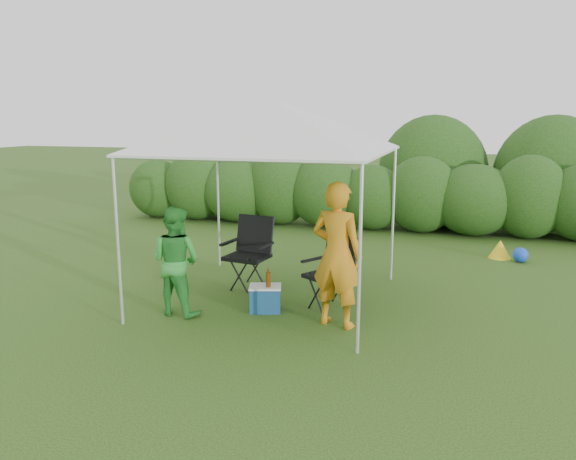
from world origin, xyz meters
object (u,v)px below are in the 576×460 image
(chair_right, at_px, (333,267))
(chair_left, at_px, (250,247))
(man, at_px, (337,255))
(cooler, at_px, (265,298))
(canopy, at_px, (272,125))
(woman, at_px, (176,261))

(chair_right, relative_size, chair_left, 0.91)
(man, height_order, cooler, man)
(canopy, bearing_deg, chair_right, -1.61)
(man, bearing_deg, chair_left, -23.82)
(woman, relative_size, cooler, 2.91)
(woman, bearing_deg, chair_right, -148.22)
(chair_left, bearing_deg, man, -29.26)
(chair_left, height_order, woman, woman)
(man, bearing_deg, chair_right, -60.18)
(canopy, bearing_deg, woman, -137.64)
(canopy, xyz_separation_m, woman, (-1.03, -0.94, -1.74))
(canopy, xyz_separation_m, chair_left, (-0.54, 0.52, -1.85))
(chair_right, bearing_deg, canopy, -149.37)
(chair_right, xyz_separation_m, cooler, (-0.82, -0.49, -0.38))
(chair_right, distance_m, woman, 2.12)
(cooler, bearing_deg, chair_right, 13.60)
(chair_left, distance_m, cooler, 1.27)
(cooler, bearing_deg, canopy, 80.11)
(canopy, height_order, man, canopy)
(chair_left, xyz_separation_m, man, (1.63, -1.26, 0.30))
(chair_right, relative_size, man, 0.54)
(chair_right, bearing_deg, man, -41.81)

